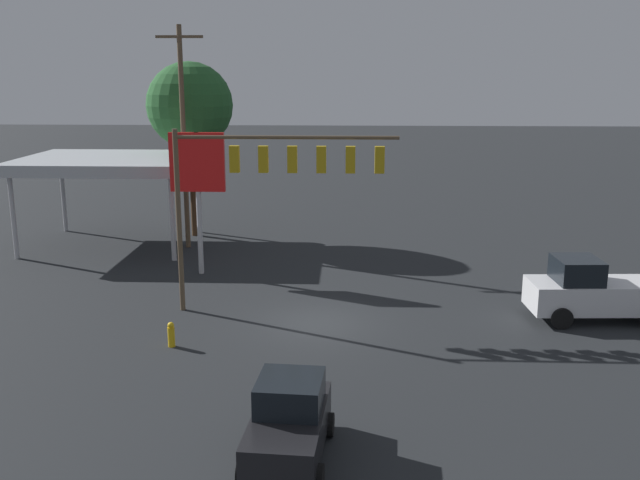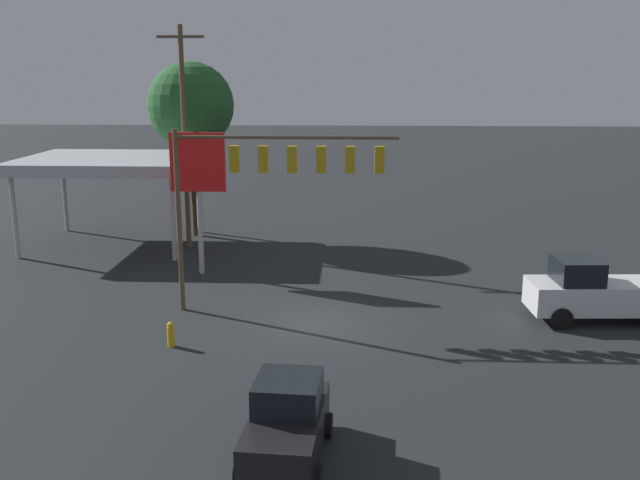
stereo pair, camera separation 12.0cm
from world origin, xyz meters
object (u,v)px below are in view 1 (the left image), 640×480
at_px(street_tree, 190,106).
at_px(fire_hydrant, 171,334).
at_px(utility_pole, 183,134).
at_px(hatchback_crossing, 289,422).
at_px(price_sign, 197,170).
at_px(traffic_signal_assembly, 274,171).
at_px(pickup_parked, 594,291).

distance_m(street_tree, fire_hydrant, 18.49).
height_order(utility_pole, hatchback_crossing, utility_pole).
xyz_separation_m(price_sign, hatchback_crossing, (-5.48, 16.10, -3.90)).
xyz_separation_m(utility_pole, hatchback_crossing, (-7.23, 21.14, -5.09)).
height_order(utility_pole, price_sign, utility_pole).
relative_size(price_sign, street_tree, 0.67).
xyz_separation_m(traffic_signal_assembly, utility_pole, (5.80, -10.25, 0.50)).
relative_size(utility_pole, hatchback_crossing, 2.94).
bearing_deg(street_tree, traffic_signal_assembly, 114.83).
xyz_separation_m(price_sign, street_tree, (1.98, -7.82, 2.49)).
bearing_deg(traffic_signal_assembly, hatchback_crossing, 97.49).
bearing_deg(price_sign, pickup_parked, 160.63).
relative_size(utility_pole, street_tree, 1.18).
bearing_deg(pickup_parked, fire_hydrant, 9.51).
bearing_deg(utility_pole, fire_hydrant, 100.40).
bearing_deg(pickup_parked, traffic_signal_assembly, -5.26).
bearing_deg(traffic_signal_assembly, price_sign, -52.17).
bearing_deg(hatchback_crossing, utility_pole, -157.15).
distance_m(hatchback_crossing, pickup_parked, 14.92).
height_order(traffic_signal_assembly, hatchback_crossing, traffic_signal_assembly).
height_order(price_sign, fire_hydrant, price_sign).
height_order(utility_pole, pickup_parked, utility_pole).
bearing_deg(price_sign, hatchback_crossing, 108.80).
bearing_deg(pickup_parked, street_tree, -39.71).
relative_size(price_sign, hatchback_crossing, 1.67).
height_order(price_sign, pickup_parked, price_sign).
distance_m(utility_pole, price_sign, 5.47).
xyz_separation_m(traffic_signal_assembly, street_tree, (6.03, -13.04, 1.80)).
distance_m(utility_pole, fire_hydrant, 15.43).
xyz_separation_m(hatchback_crossing, pickup_parked, (-10.68, -10.42, 0.16)).
height_order(hatchback_crossing, fire_hydrant, hatchback_crossing).
relative_size(pickup_parked, fire_hydrant, 6.02).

